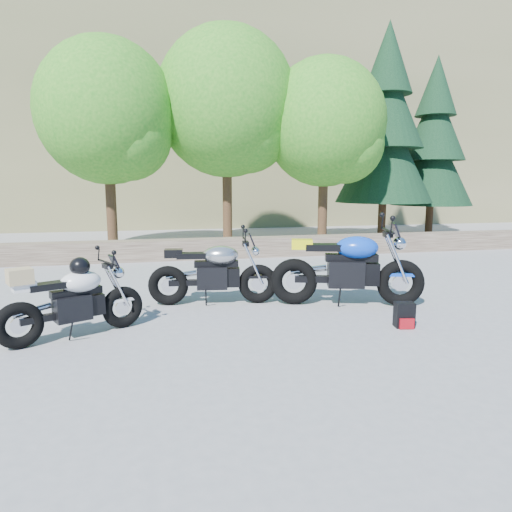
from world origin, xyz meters
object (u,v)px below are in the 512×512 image
(backpack, at_px, (404,315))
(white_bike, at_px, (72,299))
(blue_bike, at_px, (348,269))
(silver_bike, at_px, (214,273))

(backpack, bearing_deg, white_bike, -177.21)
(blue_bike, height_order, backpack, blue_bike)
(silver_bike, height_order, white_bike, silver_bike)
(white_bike, relative_size, backpack, 5.01)
(backpack, bearing_deg, blue_bike, 112.86)
(silver_bike, bearing_deg, backpack, -29.45)
(silver_bike, relative_size, blue_bike, 0.87)
(silver_bike, relative_size, white_bike, 1.22)
(blue_bike, xyz_separation_m, backpack, (0.28, -1.20, -0.42))
(blue_bike, bearing_deg, silver_bike, -178.23)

